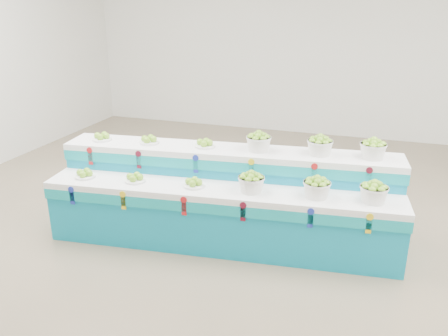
{
  "coord_description": "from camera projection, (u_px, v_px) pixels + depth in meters",
  "views": [
    {
      "loc": [
        0.95,
        -4.36,
        2.64
      ],
      "look_at": [
        -0.58,
        0.18,
        0.87
      ],
      "focal_mm": 36.81,
      "sensor_mm": 36.0,
      "label": 1
    }
  ],
  "objects": [
    {
      "name": "plate_upper_mid",
      "position": [
        149.0,
        139.0,
        5.46
      ],
      "size": [
        0.26,
        0.26,
        0.1
      ],
      "primitive_type": "cylinder",
      "rotation": [
        0.0,
        0.0,
        0.11
      ],
      "color": "white",
      "rests_on": "display_stand"
    },
    {
      "name": "plate_upper_right",
      "position": [
        205.0,
        143.0,
        5.32
      ],
      "size": [
        0.26,
        0.26,
        0.1
      ],
      "primitive_type": "cylinder",
      "rotation": [
        0.0,
        0.0,
        0.11
      ],
      "color": "white",
      "rests_on": "display_stand"
    },
    {
      "name": "display_stand",
      "position": [
        224.0,
        198.0,
        5.23
      ],
      "size": [
        4.01,
        1.43,
        1.02
      ],
      "primitive_type": null,
      "rotation": [
        0.0,
        0.0,
        0.11
      ],
      "color": "#0C89AE",
      "rests_on": "ground"
    },
    {
      "name": "ground",
      "position": [
        268.0,
        253.0,
        5.08
      ],
      "size": [
        10.0,
        10.0,
        0.0
      ],
      "primitive_type": "plane",
      "color": "#6F614C",
      "rests_on": "ground"
    },
    {
      "name": "basket_lower_mid",
      "position": [
        317.0,
        187.0,
        4.7
      ],
      "size": [
        0.31,
        0.31,
        0.21
      ],
      "primitive_type": null,
      "rotation": [
        0.0,
        0.0,
        0.11
      ],
      "color": "silver",
      "rests_on": "display_stand"
    },
    {
      "name": "plate_lower_mid",
      "position": [
        135.0,
        177.0,
        5.11
      ],
      "size": [
        0.26,
        0.26,
        0.1
      ],
      "primitive_type": "cylinder",
      "rotation": [
        0.0,
        0.0,
        0.11
      ],
      "color": "white",
      "rests_on": "display_stand"
    },
    {
      "name": "basket_upper_left",
      "position": [
        259.0,
        142.0,
        5.17
      ],
      "size": [
        0.31,
        0.31,
        0.21
      ],
      "primitive_type": null,
      "rotation": [
        0.0,
        0.0,
        0.11
      ],
      "color": "silver",
      "rests_on": "display_stand"
    },
    {
      "name": "back_wall",
      "position": [
        332.0,
        34.0,
        8.83
      ],
      "size": [
        10.0,
        0.0,
        10.0
      ],
      "primitive_type": "plane",
      "rotation": [
        1.57,
        0.0,
        0.0
      ],
      "color": "silver",
      "rests_on": "ground"
    },
    {
      "name": "basket_lower_right",
      "position": [
        374.0,
        192.0,
        4.58
      ],
      "size": [
        0.31,
        0.31,
        0.21
      ],
      "primitive_type": null,
      "rotation": [
        0.0,
        0.0,
        0.11
      ],
      "color": "silver",
      "rests_on": "display_stand"
    },
    {
      "name": "plate_lower_right",
      "position": [
        194.0,
        182.0,
        4.98
      ],
      "size": [
        0.26,
        0.26,
        0.1
      ],
      "primitive_type": "cylinder",
      "rotation": [
        0.0,
        0.0,
        0.11
      ],
      "color": "white",
      "rests_on": "display_stand"
    },
    {
      "name": "basket_upper_mid",
      "position": [
        320.0,
        145.0,
        5.04
      ],
      "size": [
        0.31,
        0.31,
        0.21
      ],
      "primitive_type": null,
      "rotation": [
        0.0,
        0.0,
        0.11
      ],
      "color": "silver",
      "rests_on": "display_stand"
    },
    {
      "name": "plate_upper_left",
      "position": [
        102.0,
        136.0,
        5.58
      ],
      "size": [
        0.26,
        0.26,
        0.1
      ],
      "primitive_type": "cylinder",
      "rotation": [
        0.0,
        0.0,
        0.11
      ],
      "color": "white",
      "rests_on": "display_stand"
    },
    {
      "name": "plate_lower_left",
      "position": [
        85.0,
        173.0,
        5.24
      ],
      "size": [
        0.26,
        0.26,
        0.1
      ],
      "primitive_type": "cylinder",
      "rotation": [
        0.0,
        0.0,
        0.11
      ],
      "color": "white",
      "rests_on": "display_stand"
    },
    {
      "name": "basket_upper_right",
      "position": [
        373.0,
        149.0,
        4.93
      ],
      "size": [
        0.31,
        0.31,
        0.21
      ],
      "primitive_type": null,
      "rotation": [
        0.0,
        0.0,
        0.11
      ],
      "color": "silver",
      "rests_on": "display_stand"
    },
    {
      "name": "basket_lower_left",
      "position": [
        251.0,
        182.0,
        4.83
      ],
      "size": [
        0.31,
        0.31,
        0.21
      ],
      "primitive_type": null,
      "rotation": [
        0.0,
        0.0,
        0.11
      ],
      "color": "silver",
      "rests_on": "display_stand"
    }
  ]
}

